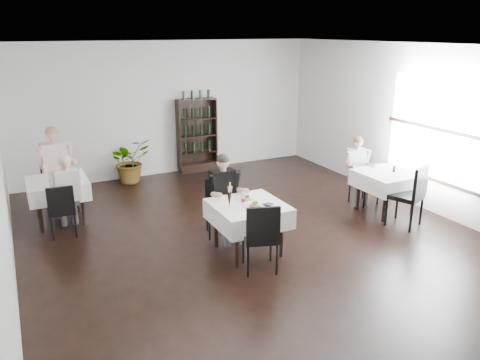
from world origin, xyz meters
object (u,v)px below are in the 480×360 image
diner_main (225,191)px  wine_shelf (197,136)px  potted_tree (130,161)px  main_table (248,213)px

diner_main → wine_shelf: bearing=74.9°
potted_tree → diner_main: 3.70m
main_table → diner_main: 0.61m
main_table → potted_tree: potted_tree is taller
wine_shelf → main_table: bearing=-101.8°
wine_shelf → main_table: (-0.90, -4.31, -0.23)m
main_table → potted_tree: size_ratio=1.07×
diner_main → main_table: bearing=-78.9°
wine_shelf → potted_tree: (-1.64, -0.11, -0.36)m
wine_shelf → main_table: wine_shelf is taller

